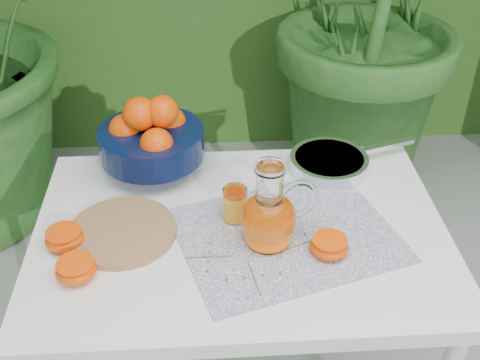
{
  "coord_description": "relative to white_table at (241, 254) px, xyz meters",
  "views": [
    {
      "loc": [
        0.05,
        -1.14,
        1.69
      ],
      "look_at": [
        0.12,
        0.0,
        0.88
      ],
      "focal_mm": 45.0,
      "sensor_mm": 36.0,
      "label": 1
    }
  ],
  "objects": [
    {
      "name": "white_table",
      "position": [
        0.0,
        0.0,
        0.0
      ],
      "size": [
        1.0,
        0.7,
        0.75
      ],
      "color": "white",
      "rests_on": "ground"
    },
    {
      "name": "saute_pan",
      "position": [
        0.26,
        0.24,
        0.1
      ],
      "size": [
        0.4,
        0.27,
        0.04
      ],
      "color": "silver",
      "rests_on": "white_table"
    },
    {
      "name": "placemat",
      "position": [
        0.11,
        -0.03,
        0.08
      ],
      "size": [
        0.59,
        0.52,
        0.0
      ],
      "primitive_type": "cube",
      "rotation": [
        0.0,
        0.0,
        0.3
      ],
      "color": "#0D174B",
      "rests_on": "white_table"
    },
    {
      "name": "cutting_board",
      "position": [
        -0.28,
        -0.0,
        0.09
      ],
      "size": [
        0.34,
        0.34,
        0.02
      ],
      "primitive_type": "cylinder",
      "rotation": [
        0.0,
        0.0,
        0.4
      ],
      "color": "olive",
      "rests_on": "white_table"
    },
    {
      "name": "fruit_bowl",
      "position": [
        -0.22,
        0.28,
        0.18
      ],
      "size": [
        0.35,
        0.35,
        0.22
      ],
      "color": "black",
      "rests_on": "white_table"
    },
    {
      "name": "orange_halves",
      "position": [
        -0.19,
        -0.09,
        0.1
      ],
      "size": [
        0.71,
        0.21,
        0.04
      ],
      "color": "#F34B02",
      "rests_on": "white_table"
    },
    {
      "name": "thyme_sprigs",
      "position": [
        0.04,
        -0.11,
        0.09
      ],
      "size": [
        0.35,
        0.23,
        0.01
      ],
      "color": "brown",
      "rests_on": "white_table"
    },
    {
      "name": "juice_pitcher",
      "position": [
        0.06,
        -0.05,
        0.16
      ],
      "size": [
        0.2,
        0.16,
        0.22
      ],
      "color": "white",
      "rests_on": "white_table"
    },
    {
      "name": "juice_tumbler",
      "position": [
        -0.01,
        0.04,
        0.13
      ],
      "size": [
        0.07,
        0.07,
        0.09
      ],
      "color": "white",
      "rests_on": "white_table"
    }
  ]
}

